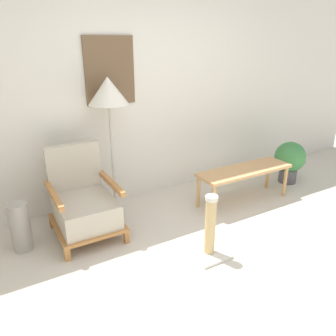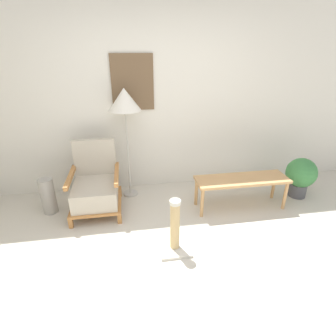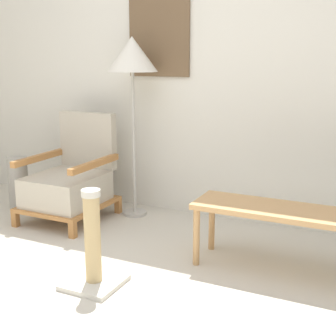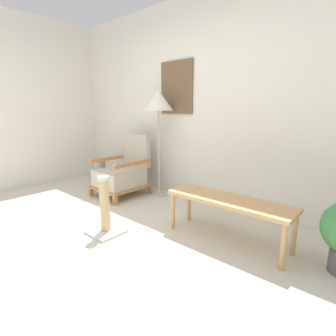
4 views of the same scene
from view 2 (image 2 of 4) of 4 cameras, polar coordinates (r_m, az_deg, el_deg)
name	(u,v)px [view 2 (image 2 of 4)]	position (r m, az deg, el deg)	size (l,w,h in m)	color
ground_plane	(185,288)	(2.59, 3.74, -24.58)	(14.00, 14.00, 0.00)	beige
wall_back	(155,97)	(3.78, -2.80, 15.23)	(8.00, 0.09, 2.70)	silver
armchair	(96,187)	(3.53, -15.46, -3.98)	(0.62, 0.71, 0.88)	#B2753D
floor_lamp	(125,103)	(3.47, -9.44, 13.87)	(0.42, 0.42, 1.52)	#B7B2A8
coffee_table	(242,182)	(3.55, 15.74, -2.92)	(1.21, 0.37, 0.43)	tan
vase	(48,196)	(3.71, -24.64, -5.55)	(0.18, 0.18, 0.48)	#9E998E
potted_plant	(301,175)	(4.15, 26.94, -1.37)	(0.42, 0.42, 0.58)	#4C4C51
scratching_post	(175,233)	(2.81, 1.59, -13.91)	(0.33, 0.33, 0.60)	beige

